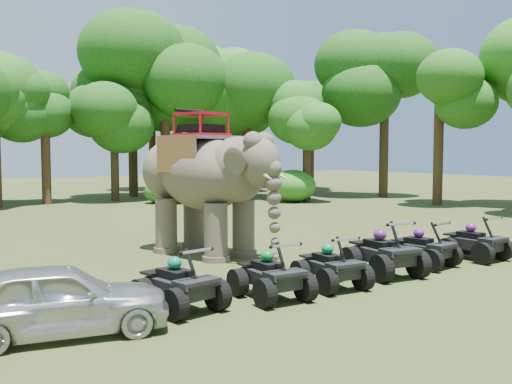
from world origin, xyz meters
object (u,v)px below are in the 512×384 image
atv_3 (384,247)px  atv_0 (179,278)px  elephant (204,182)px  atv_4 (423,243)px  atv_1 (271,269)px  atv_2 (331,261)px  parked_car (58,299)px  atv_5 (475,237)px

atv_3 → atv_0: bearing=-172.8°
elephant → atv_4: (3.79, -4.88, -1.51)m
atv_0 → atv_1: size_ratio=1.02×
elephant → atv_2: (0.20, -5.21, -1.52)m
elephant → atv_0: elephant is taller
parked_car → atv_2: bearing=-77.8°
atv_0 → atv_5: size_ratio=1.00×
atv_0 → atv_2: 3.59m
atv_2 → atv_3: atv_3 is taller
atv_3 → elephant: bearing=121.9°
atv_1 → atv_2: 1.66m
atv_5 → atv_2: bearing=179.9°
atv_0 → atv_4: 7.15m
elephant → atv_1: (-1.46, -5.20, -1.51)m
atv_1 → atv_5: size_ratio=0.98×
elephant → atv_1: size_ratio=3.06×
atv_0 → atv_2: (3.57, -0.37, -0.02)m
elephant → atv_5: (5.74, -5.10, -1.50)m
atv_1 → atv_3: bearing=6.9°
elephant → atv_3: elephant is taller
parked_car → atv_3: 7.81m
atv_2 → atv_4: bearing=12.1°
elephant → atv_3: size_ratio=2.72×
atv_1 → elephant: bearing=78.4°
atv_0 → atv_1: bearing=-19.4°
elephant → parked_car: size_ratio=1.41×
elephant → atv_2: size_ratio=3.13×
elephant → atv_5: elephant is taller
atv_0 → atv_5: 9.11m
elephant → atv_2: bearing=-100.8°
atv_0 → atv_2: atv_0 is taller
elephant → atv_5: bearing=-54.6°
atv_2 → atv_3: bearing=12.2°
parked_car → atv_3: size_ratio=1.93×
atv_2 → elephant: bearing=99.1°
parked_car → atv_1: size_ratio=2.18×
parked_car → atv_5: bearing=-76.6°
atv_2 → atv_5: atv_5 is taller
atv_1 → atv_4: atv_1 is taller
atv_0 → parked_car: bearing=177.2°
atv_4 → atv_5: atv_5 is taller
elephant → atv_5: 7.83m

